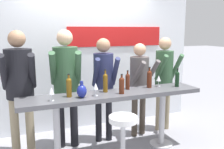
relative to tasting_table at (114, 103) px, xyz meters
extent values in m
cube|color=silver|center=(0.00, 1.26, 0.46)|extent=(4.23, 0.10, 2.47)
cube|color=red|center=(0.54, 1.20, 0.90)|extent=(1.87, 0.02, 0.36)
cube|color=#4C4C51|center=(0.00, 0.00, 0.12)|extent=(2.63, 0.48, 0.06)
cylinder|color=#B2B2B7|center=(-0.82, 0.00, -0.32)|extent=(0.09, 0.09, 0.87)
cylinder|color=#B2B2B7|center=(0.82, 0.00, -0.32)|extent=(0.09, 0.09, 0.87)
cylinder|color=#B2B2B7|center=(0.82, 0.00, -0.76)|extent=(0.36, 0.36, 0.02)
cylinder|color=#B2B2B7|center=(-0.10, -0.53, -0.40)|extent=(0.06, 0.06, 0.70)
cylinder|color=white|center=(-0.10, -0.53, -0.04)|extent=(0.35, 0.35, 0.07)
cylinder|color=gray|center=(-1.33, 0.48, -0.34)|extent=(0.12, 0.12, 0.86)
cylinder|color=gray|center=(-1.13, 0.46, -0.34)|extent=(0.12, 0.12, 0.86)
cylinder|color=black|center=(-1.23, 0.47, 0.43)|extent=(0.40, 0.40, 0.68)
sphere|color=#9E7556|center=(-1.23, 0.47, 0.91)|extent=(0.23, 0.23, 0.23)
cylinder|color=black|center=(-1.42, 0.32, 0.48)|extent=(0.12, 0.41, 0.53)
cylinder|color=black|center=(-1.07, 0.29, 0.48)|extent=(0.12, 0.41, 0.53)
cylinder|color=black|center=(-0.67, 0.53, -0.34)|extent=(0.12, 0.12, 0.87)
cylinder|color=black|center=(-0.47, 0.49, -0.34)|extent=(0.12, 0.12, 0.87)
cylinder|color=#335638|center=(-0.57, 0.51, 0.44)|extent=(0.44, 0.44, 0.69)
sphere|color=#D6AD89|center=(-0.57, 0.51, 0.92)|extent=(0.24, 0.24, 0.24)
cylinder|color=#335638|center=(-0.78, 0.38, 0.49)|extent=(0.17, 0.42, 0.53)
cylinder|color=#335638|center=(-0.43, 0.31, 0.49)|extent=(0.17, 0.42, 0.53)
cylinder|color=black|center=(-0.07, 0.49, -0.37)|extent=(0.10, 0.10, 0.80)
cylinder|color=black|center=(0.11, 0.47, -0.37)|extent=(0.10, 0.10, 0.80)
cylinder|color=#23284C|center=(0.02, 0.48, 0.35)|extent=(0.35, 0.35, 0.64)
sphere|color=#9E7556|center=(0.02, 0.48, 0.79)|extent=(0.22, 0.22, 0.22)
cylinder|color=#23284C|center=(-0.15, 0.35, 0.39)|extent=(0.12, 0.38, 0.49)
cylinder|color=#23284C|center=(0.15, 0.31, 0.39)|extent=(0.12, 0.38, 0.49)
cylinder|color=#473D33|center=(0.57, 0.47, -0.39)|extent=(0.10, 0.10, 0.76)
cylinder|color=#473D33|center=(0.74, 0.50, -0.39)|extent=(0.10, 0.10, 0.76)
cylinder|color=#514C4C|center=(0.66, 0.48, 0.29)|extent=(0.37, 0.37, 0.60)
sphere|color=tan|center=(0.66, 0.48, 0.71)|extent=(0.21, 0.21, 0.21)
cylinder|color=#514C4C|center=(0.54, 0.31, 0.33)|extent=(0.14, 0.36, 0.46)
cylinder|color=#514C4C|center=(0.83, 0.37, 0.33)|extent=(0.14, 0.36, 0.46)
cylinder|color=gray|center=(1.10, 0.54, -0.37)|extent=(0.10, 0.10, 0.80)
cylinder|color=gray|center=(1.27, 0.53, -0.37)|extent=(0.10, 0.10, 0.80)
cylinder|color=#335638|center=(1.18, 0.53, 0.35)|extent=(0.33, 0.33, 0.64)
sphere|color=tan|center=(1.18, 0.53, 0.79)|extent=(0.22, 0.22, 0.22)
cylinder|color=#335638|center=(1.02, 0.39, 0.39)|extent=(0.10, 0.38, 0.49)
cylinder|color=#335638|center=(1.32, 0.37, 0.39)|extent=(0.10, 0.38, 0.49)
cylinder|color=#4C1E0F|center=(0.63, 0.10, 0.26)|extent=(0.08, 0.08, 0.23)
sphere|color=#4C1E0F|center=(0.63, 0.10, 0.38)|extent=(0.08, 0.08, 0.08)
cylinder|color=#4C1E0F|center=(0.63, 0.10, 0.42)|extent=(0.03, 0.03, 0.08)
cylinder|color=black|center=(0.63, 0.10, 0.46)|extent=(0.03, 0.03, 0.02)
cylinder|color=brown|center=(-0.10, 0.08, 0.27)|extent=(0.07, 0.07, 0.23)
sphere|color=brown|center=(-0.10, 0.08, 0.38)|extent=(0.07, 0.07, 0.07)
cylinder|color=brown|center=(-0.10, 0.08, 0.42)|extent=(0.03, 0.03, 0.08)
cylinder|color=black|center=(-0.10, 0.08, 0.47)|extent=(0.03, 0.03, 0.02)
cylinder|color=black|center=(1.06, -0.01, 0.25)|extent=(0.06, 0.06, 0.20)
sphere|color=black|center=(1.06, -0.01, 0.36)|extent=(0.06, 0.06, 0.06)
cylinder|color=black|center=(1.06, -0.01, 0.39)|extent=(0.02, 0.02, 0.07)
cylinder|color=black|center=(1.06, -0.01, 0.44)|extent=(0.03, 0.03, 0.02)
cylinder|color=brown|center=(-0.63, 0.02, 0.26)|extent=(0.07, 0.07, 0.22)
sphere|color=brown|center=(-0.63, 0.02, 0.37)|extent=(0.07, 0.07, 0.07)
cylinder|color=brown|center=(-0.63, 0.02, 0.41)|extent=(0.03, 0.03, 0.08)
cylinder|color=black|center=(-0.63, 0.02, 0.45)|extent=(0.03, 0.03, 0.02)
cylinder|color=#4C1E0F|center=(0.08, -0.09, 0.25)|extent=(0.07, 0.07, 0.19)
sphere|color=#4C1E0F|center=(0.08, -0.09, 0.35)|extent=(0.07, 0.07, 0.07)
cylinder|color=#4C1E0F|center=(0.08, -0.09, 0.38)|extent=(0.03, 0.03, 0.07)
cylinder|color=black|center=(0.08, -0.09, 0.42)|extent=(0.03, 0.03, 0.01)
cylinder|color=#4C1E0F|center=(0.27, 0.12, 0.25)|extent=(0.06, 0.06, 0.20)
sphere|color=#4C1E0F|center=(0.27, 0.12, 0.35)|extent=(0.06, 0.06, 0.06)
cylinder|color=#4C1E0F|center=(0.27, 0.12, 0.39)|extent=(0.02, 0.02, 0.07)
cylinder|color=black|center=(0.27, 0.12, 0.43)|extent=(0.03, 0.03, 0.01)
cylinder|color=silver|center=(-0.88, -0.09, 0.15)|extent=(0.06, 0.06, 0.01)
cylinder|color=silver|center=(-0.88, -0.09, 0.20)|extent=(0.01, 0.01, 0.08)
cone|color=silver|center=(-0.88, -0.09, 0.28)|extent=(0.07, 0.07, 0.09)
cylinder|color=silver|center=(0.80, 0.11, 0.15)|extent=(0.06, 0.06, 0.01)
cylinder|color=silver|center=(0.80, 0.11, 0.20)|extent=(0.01, 0.01, 0.08)
cone|color=silver|center=(0.80, 0.11, 0.28)|extent=(0.07, 0.07, 0.09)
cylinder|color=silver|center=(-0.29, -0.06, 0.15)|extent=(0.06, 0.06, 0.01)
cylinder|color=silver|center=(-0.29, -0.06, 0.20)|extent=(0.01, 0.01, 0.08)
cone|color=silver|center=(-0.29, -0.06, 0.28)|extent=(0.07, 0.07, 0.09)
ellipsoid|color=navy|center=(-0.49, -0.08, 0.24)|extent=(0.13, 0.13, 0.17)
cylinder|color=navy|center=(-0.49, -0.08, 0.35)|extent=(0.04, 0.04, 0.05)
camera|label=1|loc=(-1.30, -3.16, 1.02)|focal=40.00mm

